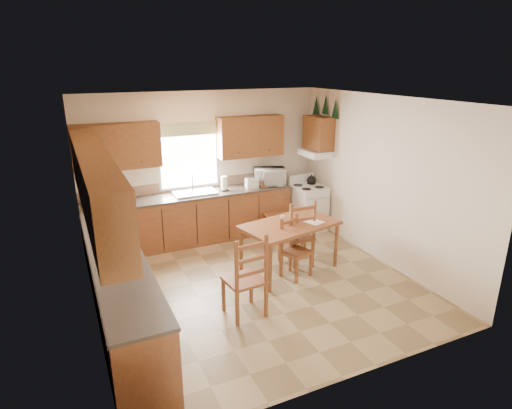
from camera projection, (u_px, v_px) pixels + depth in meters
name	position (u px, v px, depth m)	size (l,w,h in m)	color
floor	(255.00, 284.00, 6.43)	(4.50, 4.50, 0.00)	#937C54
ceiling	(255.00, 100.00, 5.57)	(4.50, 4.50, 0.00)	#966231
wall_left	(85.00, 223.00, 5.10)	(4.50, 4.50, 0.00)	beige
wall_right	(382.00, 181.00, 6.90)	(4.50, 4.50, 0.00)	beige
wall_back	(205.00, 165.00, 7.94)	(4.50, 4.50, 0.00)	beige
wall_front	(355.00, 263.00, 4.07)	(4.50, 4.50, 0.00)	beige
lower_cab_back	(192.00, 219.00, 7.82)	(3.75, 0.60, 0.88)	brown
lower_cab_left	(120.00, 290.00, 5.38)	(0.60, 3.60, 0.88)	brown
counter_back	(191.00, 195.00, 7.67)	(3.75, 0.63, 0.04)	#433932
counter_left	(116.00, 257.00, 5.23)	(0.63, 3.60, 0.04)	#433932
backsplash	(186.00, 185.00, 7.89)	(3.75, 0.01, 0.18)	#866951
upper_cab_back_left	(117.00, 146.00, 7.02)	(1.41, 0.33, 0.75)	brown
upper_cab_back_right	(250.00, 136.00, 7.98)	(1.25, 0.33, 0.75)	brown
upper_cab_left	(95.00, 183.00, 4.88)	(0.33, 3.60, 0.75)	brown
upper_cab_stove	(318.00, 133.00, 8.08)	(0.33, 0.62, 0.62)	brown
range_hood	(315.00, 153.00, 8.18)	(0.44, 0.62, 0.12)	silver
window_frame	(189.00, 156.00, 7.73)	(1.13, 0.02, 1.18)	silver
window_pane	(189.00, 157.00, 7.72)	(1.05, 0.01, 1.10)	white
window_valance	(188.00, 129.00, 7.54)	(1.19, 0.01, 0.24)	#5B7B3F
sink_basin	(195.00, 193.00, 7.69)	(0.75, 0.45, 0.04)	silver
pine_decal_a	(335.00, 108.00, 7.70)	(0.22, 0.22, 0.36)	black
pine_decal_b	(326.00, 105.00, 7.97)	(0.22, 0.22, 0.36)	black
pine_decal_c	(316.00, 105.00, 8.25)	(0.22, 0.22, 0.36)	black
stove	(308.00, 208.00, 8.41)	(0.59, 0.60, 0.87)	silver
coffeemaker	(98.00, 197.00, 6.96)	(0.20, 0.24, 0.34)	silver
paper_towel	(224.00, 183.00, 7.84)	(0.12, 0.12, 0.27)	white
toaster	(252.00, 183.00, 8.02)	(0.23, 0.15, 0.19)	silver
microwave	(270.00, 176.00, 8.22)	(0.54, 0.39, 0.32)	silver
dining_table	(289.00, 247.00, 6.76)	(1.48, 0.84, 0.79)	brown
chair_near_left	(244.00, 275.00, 5.50)	(0.48, 0.46, 1.14)	brown
chair_near_right	(296.00, 232.00, 6.90)	(0.47, 0.45, 1.12)	brown
chair_far_left	(296.00, 248.00, 6.52)	(0.40, 0.38, 0.94)	brown
chair_far_right	(274.00, 210.00, 8.09)	(0.43, 0.41, 1.03)	brown
table_paper	(313.00, 221.00, 6.71)	(0.23, 0.30, 0.00)	white
table_card	(282.00, 219.00, 6.65)	(0.08, 0.02, 0.11)	white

